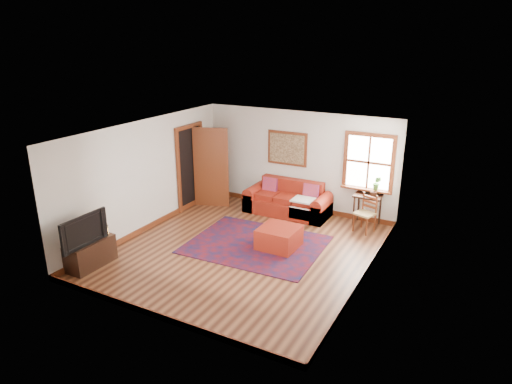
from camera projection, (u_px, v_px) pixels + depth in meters
The scene contains 13 objects.
ground at pixel (244, 250), 9.43m from camera, with size 5.50×5.50×0.00m, color #462113.
room_envelope at pixel (244, 174), 8.90m from camera, with size 5.04×5.54×2.52m.
window at pixel (369, 169), 10.46m from camera, with size 1.18×0.20×1.38m.
doorway at pixel (203, 166), 11.55m from camera, with size 0.89×1.08×2.14m.
framed_artwork at pixel (287, 148), 11.32m from camera, with size 1.05×0.07×0.85m.
persian_rug at pixel (256, 244), 9.67m from camera, with size 2.75×2.20×0.02m, color #5F0D14.
red_leather_sofa at pixel (288, 203), 11.32m from camera, with size 2.09×0.86×0.82m.
red_ottoman at pixel (279, 238), 9.49m from camera, with size 0.78×0.78×0.45m, color maroon.
side_table at pixel (368, 200), 10.51m from camera, with size 0.62×0.46×0.74m.
ladder_back_chair at pixel (366, 212), 10.22m from camera, with size 0.50×0.49×0.87m.
media_cabinet at pixel (91, 253), 8.72m from camera, with size 0.43×0.95×0.52m, color black.
television at pixel (80, 230), 8.38m from camera, with size 1.04×0.14×0.60m, color black.
candle_hurricane at pixel (105, 230), 8.90m from camera, with size 0.12×0.12×0.18m.
Camera 1 is at (4.23, -7.40, 4.21)m, focal length 32.00 mm.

